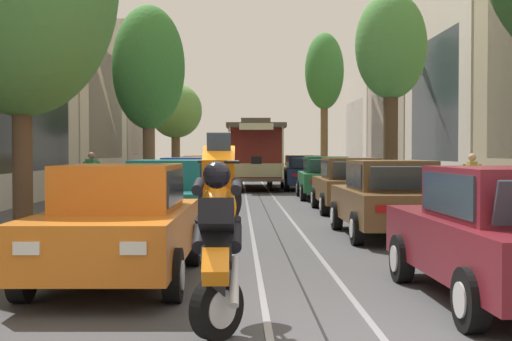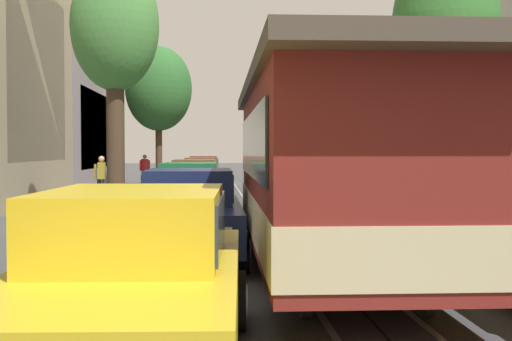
% 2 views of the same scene
% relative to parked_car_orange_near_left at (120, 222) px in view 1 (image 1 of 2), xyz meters
% --- Properties ---
extents(ground_plane, '(160.00, 160.00, 0.00)m').
position_rel_parked_car_orange_near_left_xyz_m(ground_plane, '(2.43, 18.44, -0.80)').
color(ground_plane, '#424244').
extents(trolley_track_rails, '(1.14, 61.54, 0.01)m').
position_rel_parked_car_orange_near_left_xyz_m(trolley_track_rails, '(2.43, 21.80, -0.79)').
color(trolley_track_rails, gray).
rests_on(trolley_track_rails, ground).
extents(building_facade_left, '(5.38, 53.24, 10.13)m').
position_rel_parked_car_orange_near_left_xyz_m(building_facade_left, '(-7.88, 21.38, 3.69)').
color(building_facade_left, '#BCAD93').
rests_on(building_facade_left, ground).
extents(building_facade_right, '(5.19, 53.24, 10.24)m').
position_rel_parked_car_orange_near_left_xyz_m(building_facade_right, '(12.49, 21.69, 3.39)').
color(building_facade_right, gray).
rests_on(building_facade_right, ground).
extents(parked_car_orange_near_left, '(2.07, 4.39, 1.58)m').
position_rel_parked_car_orange_near_left_xyz_m(parked_car_orange_near_left, '(0.00, 0.00, 0.00)').
color(parked_car_orange_near_left, orange).
rests_on(parked_car_orange_near_left, ground).
extents(parked_car_teal_second_left, '(2.09, 4.40, 1.58)m').
position_rel_parked_car_orange_near_left_xyz_m(parked_car_teal_second_left, '(0.12, 5.46, 0.00)').
color(parked_car_teal_second_left, '#196B70').
rests_on(parked_car_teal_second_left, ground).
extents(parked_car_blue_mid_left, '(2.05, 4.38, 1.58)m').
position_rel_parked_car_orange_near_left_xyz_m(parked_car_blue_mid_left, '(0.14, 11.45, 0.00)').
color(parked_car_blue_mid_left, '#233D93').
rests_on(parked_car_blue_mid_left, ground).
extents(parked_car_white_fourth_left, '(2.10, 4.41, 1.58)m').
position_rel_parked_car_orange_near_left_xyz_m(parked_car_white_fourth_left, '(0.24, 16.41, 0.00)').
color(parked_car_white_fourth_left, silver).
rests_on(parked_car_white_fourth_left, ground).
extents(parked_car_orange_fifth_left, '(2.02, 4.37, 1.58)m').
position_rel_parked_car_orange_near_left_xyz_m(parked_car_orange_fifth_left, '(-0.04, 22.15, 0.00)').
color(parked_car_orange_fifth_left, orange).
rests_on(parked_car_orange_fifth_left, ground).
extents(parked_car_yellow_sixth_left, '(2.04, 4.38, 1.58)m').
position_rel_parked_car_orange_near_left_xyz_m(parked_car_yellow_sixth_left, '(-0.02, 27.52, 0.00)').
color(parked_car_yellow_sixth_left, gold).
rests_on(parked_car_yellow_sixth_left, ground).
extents(parked_car_maroon_near_right, '(2.06, 4.39, 1.58)m').
position_rel_parked_car_orange_near_left_xyz_m(parked_car_maroon_near_right, '(4.71, -1.53, 0.00)').
color(parked_car_maroon_near_right, maroon).
rests_on(parked_car_maroon_near_right, ground).
extents(parked_car_brown_second_right, '(2.02, 4.37, 1.58)m').
position_rel_parked_car_orange_near_left_xyz_m(parked_car_brown_second_right, '(4.71, 4.89, 0.00)').
color(parked_car_brown_second_right, brown).
rests_on(parked_car_brown_second_right, ground).
extents(parked_car_brown_mid_right, '(2.04, 4.38, 1.58)m').
position_rel_parked_car_orange_near_left_xyz_m(parked_car_brown_mid_right, '(4.86, 11.03, 0.00)').
color(parked_car_brown_mid_right, brown).
rests_on(parked_car_brown_mid_right, ground).
extents(parked_car_green_fourth_right, '(2.09, 4.40, 1.58)m').
position_rel_parked_car_orange_near_left_xyz_m(parked_car_green_fourth_right, '(4.84, 16.80, 0.00)').
color(parked_car_green_fourth_right, '#1E6038').
rests_on(parked_car_green_fourth_right, ground).
extents(parked_car_navy_fifth_right, '(2.01, 4.37, 1.58)m').
position_rel_parked_car_orange_near_left_xyz_m(parked_car_navy_fifth_right, '(4.62, 22.91, 0.00)').
color(parked_car_navy_fifth_right, '#19234C').
rests_on(parked_car_navy_fifth_right, ground).
extents(parked_car_yellow_sixth_right, '(2.13, 4.42, 1.58)m').
position_rel_parked_car_orange_near_left_xyz_m(parked_car_yellow_sixth_right, '(4.90, 28.79, 0.00)').
color(parked_car_yellow_sixth_right, gold).
rests_on(parked_car_yellow_sixth_right, ground).
extents(street_tree_kerb_left_second, '(2.79, 2.63, 7.39)m').
position_rel_parked_car_orange_near_left_xyz_m(street_tree_kerb_left_second, '(-1.85, 17.85, 4.14)').
color(street_tree_kerb_left_second, brown).
rests_on(street_tree_kerb_left_second, ground).
extents(street_tree_kerb_left_mid, '(3.07, 2.99, 5.74)m').
position_rel_parked_car_orange_near_left_xyz_m(street_tree_kerb_left_mid, '(-2.05, 31.95, 3.29)').
color(street_tree_kerb_left_mid, brown).
rests_on(street_tree_kerb_left_mid, ground).
extents(street_tree_kerb_right_second, '(2.54, 2.16, 7.42)m').
position_rel_parked_car_orange_near_left_xyz_m(street_tree_kerb_right_second, '(7.01, 15.42, 4.54)').
color(street_tree_kerb_right_second, '#4C3826').
rests_on(street_tree_kerb_right_second, ground).
extents(street_tree_kerb_right_mid, '(2.27, 2.46, 8.72)m').
position_rel_parked_car_orange_near_left_xyz_m(street_tree_kerb_right_mid, '(6.65, 31.92, 5.54)').
color(street_tree_kerb_right_mid, brown).
rests_on(street_tree_kerb_right_mid, ground).
extents(cable_car_trolley, '(2.69, 9.16, 3.28)m').
position_rel_parked_car_orange_near_left_xyz_m(cable_car_trolley, '(2.43, 24.95, 0.86)').
color(cable_car_trolley, maroon).
rests_on(cable_car_trolley, ground).
extents(motorcycle_with_rider, '(0.51, 1.76, 1.95)m').
position_rel_parked_car_orange_near_left_xyz_m(motorcycle_with_rider, '(1.41, -2.76, 0.22)').
color(motorcycle_with_rider, black).
rests_on(motorcycle_with_rider, ground).
extents(pedestrian_on_left_pavement, '(0.55, 0.37, 1.71)m').
position_rel_parked_car_orange_near_left_xyz_m(pedestrian_on_left_pavement, '(8.26, 10.39, 0.17)').
color(pedestrian_on_left_pavement, '#282D38').
rests_on(pedestrian_on_left_pavement, ground).
extents(pedestrian_on_right_pavement, '(0.55, 0.37, 1.75)m').
position_rel_parked_car_orange_near_left_xyz_m(pedestrian_on_right_pavement, '(-3.19, 13.70, 0.19)').
color(pedestrian_on_right_pavement, '#282D38').
rests_on(pedestrian_on_right_pavement, ground).
extents(fire_hydrant, '(0.40, 0.22, 0.84)m').
position_rel_parked_car_orange_near_left_xyz_m(fire_hydrant, '(6.21, 2.81, -0.38)').
color(fire_hydrant, '#B2B2B7').
rests_on(fire_hydrant, ground).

